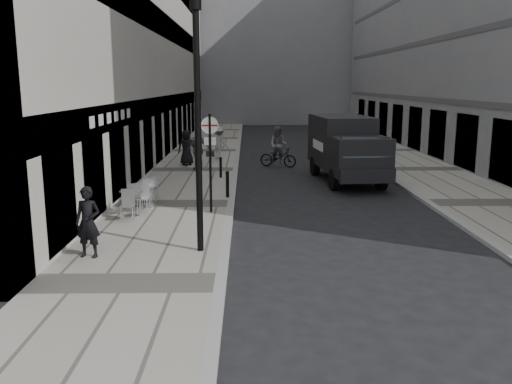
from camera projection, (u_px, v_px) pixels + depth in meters
ground at (212, 349)px, 8.75m from camera, size 120.00×120.00×0.00m
sidewalk at (194, 170)px, 26.35m from camera, size 4.00×60.00×0.12m
far_sidewalk at (419, 170)px, 26.53m from camera, size 4.00×60.00×0.12m
building_far at (255, 23)px, 61.51m from camera, size 24.00×16.00×22.00m
walking_man at (88, 222)px, 12.87m from camera, size 0.69×0.52×1.72m
sign_post at (210, 150)px, 17.16m from camera, size 0.54×0.09×3.17m
lamppost at (198, 114)px, 12.88m from camera, size 0.27×0.27×6.10m
bollard_near at (227, 185)px, 19.78m from camera, size 0.12×0.12×0.91m
bollard_far at (221, 168)px, 23.93m from camera, size 0.11×0.11×0.85m
panel_van at (345, 145)px, 23.54m from camera, size 2.71×6.12×2.80m
cyclist at (278, 151)px, 27.70m from camera, size 2.05×1.37×2.09m
pedestrian_a at (198, 150)px, 25.93m from camera, size 1.23×0.90×1.94m
pedestrian_b at (219, 143)px, 29.77m from camera, size 1.33×1.11×1.79m
pedestrian_c at (187, 147)px, 27.56m from camera, size 0.91×0.63×1.80m
cafe_table_near at (132, 201)px, 16.94m from camera, size 0.74×1.67×0.95m
cafe_table_mid at (149, 192)px, 18.61m from camera, size 0.69×1.55×0.88m
cafe_table_far at (146, 195)px, 18.08m from camera, size 0.69×1.57×0.89m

